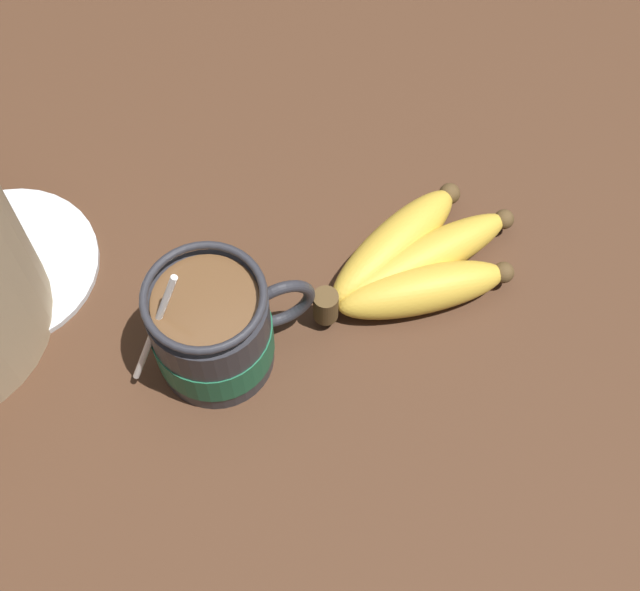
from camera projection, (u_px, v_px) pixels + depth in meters
table at (246, 341)px, 72.52cm from camera, size 131.48×131.48×2.99cm
coffee_mug at (213, 330)px, 66.27cm from camera, size 14.87×9.15×13.62cm
banana_bunch at (412, 264)px, 71.99cm from camera, size 18.89×12.29×4.25cm
small_plate at (7, 266)px, 73.86cm from camera, size 15.22×15.22×0.60cm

